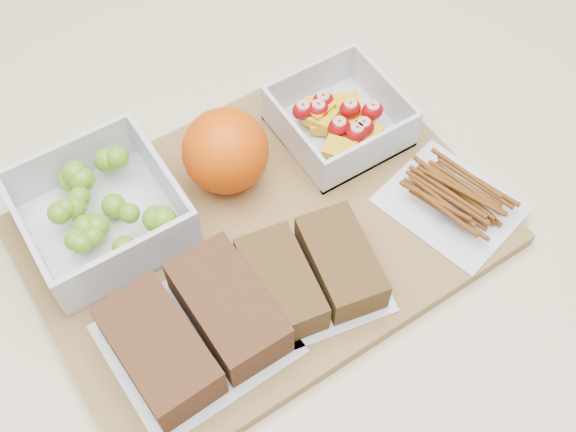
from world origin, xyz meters
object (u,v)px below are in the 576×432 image
(fruit_container, at_px, (339,120))
(pretzel_bag, at_px, (453,197))
(sandwich_bag_left, at_px, (194,329))
(orange, at_px, (225,151))
(cutting_board, at_px, (262,232))
(grape_container, at_px, (101,211))
(sandwich_bag_center, at_px, (311,273))

(fruit_container, bearing_deg, pretzel_bag, -72.86)
(sandwich_bag_left, bearing_deg, pretzel_bag, -1.80)
(orange, height_order, sandwich_bag_left, orange)
(cutting_board, xyz_separation_m, orange, (0.00, 0.07, 0.05))
(cutting_board, distance_m, grape_container, 0.15)
(fruit_container, xyz_separation_m, sandwich_bag_left, (-0.23, -0.12, 0.00))
(orange, bearing_deg, sandwich_bag_center, -88.42)
(grape_container, height_order, orange, orange)
(fruit_container, height_order, sandwich_bag_center, fruit_container)
(sandwich_bag_left, bearing_deg, orange, 51.23)
(pretzel_bag, bearing_deg, cutting_board, 155.73)
(pretzel_bag, bearing_deg, orange, 138.83)
(sandwich_bag_left, relative_size, pretzel_bag, 1.05)
(fruit_container, xyz_separation_m, orange, (-0.12, 0.01, 0.02))
(pretzel_bag, bearing_deg, fruit_container, 107.14)
(cutting_board, relative_size, sandwich_bag_left, 2.77)
(sandwich_bag_center, height_order, pretzel_bag, sandwich_bag_center)
(grape_container, distance_m, pretzel_bag, 0.33)
(sandwich_bag_center, bearing_deg, pretzel_bag, -0.60)
(sandwich_bag_center, xyz_separation_m, pretzel_bag, (0.16, -0.00, -0.01))
(cutting_board, bearing_deg, fruit_container, 23.14)
(grape_container, bearing_deg, cutting_board, -33.68)
(sandwich_bag_center, distance_m, pretzel_bag, 0.16)
(orange, distance_m, sandwich_bag_left, 0.17)
(grape_container, relative_size, pretzel_bag, 0.95)
(cutting_board, bearing_deg, sandwich_bag_left, -148.91)
(sandwich_bag_left, relative_size, sandwich_bag_center, 1.07)
(sandwich_bag_center, bearing_deg, fruit_container, 47.59)
(grape_container, height_order, pretzel_bag, grape_container)
(fruit_container, relative_size, sandwich_bag_center, 0.81)
(cutting_board, bearing_deg, orange, 86.40)
(grape_container, relative_size, fruit_container, 1.19)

